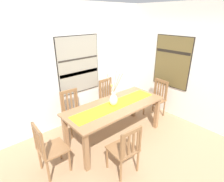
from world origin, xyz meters
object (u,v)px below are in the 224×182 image
(dining_table, at_px, (115,110))
(painting_on_back_wall, at_px, (79,65))
(chair_3, at_px, (73,111))
(painting_on_side_wall, at_px, (172,62))
(chair_0, at_px, (125,149))
(chair_1, at_px, (157,98))
(chair_2, at_px, (109,97))
(chair_4, at_px, (49,149))
(centerpiece_vase, at_px, (114,99))

(dining_table, bearing_deg, painting_on_back_wall, 94.40)
(chair_3, bearing_deg, painting_on_side_wall, -20.85)
(chair_0, distance_m, chair_1, 2.10)
(chair_2, relative_size, chair_4, 1.04)
(chair_1, distance_m, painting_on_back_wall, 2.09)
(chair_2, bearing_deg, painting_on_back_wall, 150.74)
(centerpiece_vase, xyz_separation_m, chair_0, (-0.47, -0.80, -0.44))
(painting_on_back_wall, bearing_deg, painting_on_side_wall, -33.55)
(chair_2, height_order, chair_4, chair_2)
(chair_4, bearing_deg, chair_3, 42.07)
(centerpiece_vase, xyz_separation_m, painting_on_side_wall, (1.81, -0.09, 0.46))
(dining_table, xyz_separation_m, chair_2, (0.51, 0.81, -0.17))
(chair_0, height_order, chair_4, chair_4)
(chair_2, relative_size, chair_3, 1.01)
(chair_1, xyz_separation_m, chair_3, (-1.96, 0.77, -0.00))
(chair_3, xyz_separation_m, chair_4, (-0.88, -0.79, -0.01))
(chair_4, bearing_deg, painting_on_side_wall, -1.55)
(centerpiece_vase, bearing_deg, chair_3, 121.98)
(chair_3, height_order, painting_on_back_wall, painting_on_back_wall)
(dining_table, bearing_deg, centerpiece_vase, 167.96)
(chair_0, distance_m, chair_4, 1.20)
(dining_table, xyz_separation_m, chair_1, (1.43, 0.02, -0.18))
(chair_1, bearing_deg, centerpiece_vase, -179.68)
(chair_2, relative_size, painting_on_side_wall, 0.77)
(chair_0, height_order, painting_on_side_wall, painting_on_side_wall)
(chair_3, relative_size, painting_on_side_wall, 0.76)
(dining_table, height_order, chair_0, chair_0)
(centerpiece_vase, height_order, chair_2, centerpiece_vase)
(dining_table, height_order, chair_4, chair_4)
(painting_on_back_wall, bearing_deg, dining_table, -85.60)
(chair_2, distance_m, chair_3, 1.04)
(painting_on_back_wall, bearing_deg, centerpiece_vase, -87.58)
(dining_table, relative_size, chair_1, 2.20)
(chair_1, bearing_deg, chair_3, 158.46)
(centerpiece_vase, relative_size, painting_on_back_wall, 0.52)
(chair_0, relative_size, painting_on_back_wall, 0.69)
(chair_2, bearing_deg, dining_table, -122.20)
(painting_on_side_wall, bearing_deg, chair_3, 159.15)
(dining_table, distance_m, chair_4, 1.42)
(centerpiece_vase, bearing_deg, dining_table, -12.04)
(chair_2, bearing_deg, chair_1, -40.75)
(chair_3, height_order, painting_on_side_wall, painting_on_side_wall)
(painting_on_back_wall, xyz_separation_m, painting_on_side_wall, (1.86, -1.23, -0.01))
(dining_table, xyz_separation_m, chair_4, (-1.40, 0.00, -0.19))
(centerpiece_vase, height_order, chair_3, centerpiece_vase)
(centerpiece_vase, xyz_separation_m, chair_3, (-0.49, 0.78, -0.42))
(chair_3, relative_size, chair_4, 1.03)
(chair_2, xyz_separation_m, chair_3, (-1.04, -0.02, -0.01))
(chair_0, bearing_deg, painting_on_side_wall, 17.28)
(chair_0, bearing_deg, dining_table, 57.40)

